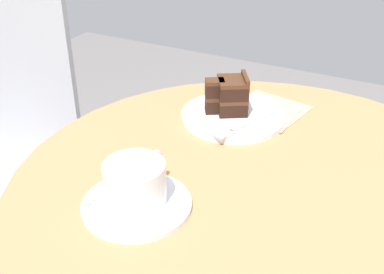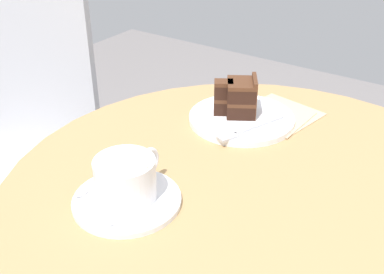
{
  "view_description": "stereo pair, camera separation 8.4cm",
  "coord_description": "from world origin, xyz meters",
  "px_view_note": "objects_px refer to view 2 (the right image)",
  "views": [
    {
      "loc": [
        -0.62,
        -0.19,
        1.15
      ],
      "look_at": [
        0.02,
        0.15,
        0.73
      ],
      "focal_mm": 45.0,
      "sensor_mm": 36.0,
      "label": 1
    },
    {
      "loc": [
        -0.58,
        -0.26,
        1.15
      ],
      "look_at": [
        0.02,
        0.15,
        0.73
      ],
      "focal_mm": 45.0,
      "sensor_mm": 36.0,
      "label": 2
    }
  ],
  "objects_px": {
    "teaspoon": "(90,202)",
    "cafe_chair": "(22,132)",
    "coffee_cup": "(126,177)",
    "napkin": "(276,115)",
    "cake_slice": "(239,98)",
    "fork": "(244,131)",
    "cake_plate": "(241,119)",
    "saucer": "(127,200)"
  },
  "relations": [
    {
      "from": "teaspoon",
      "to": "cafe_chair",
      "type": "xyz_separation_m",
      "value": [
        0.26,
        0.53,
        -0.17
      ]
    },
    {
      "from": "teaspoon",
      "to": "coffee_cup",
      "type": "bearing_deg",
      "value": -109.3
    },
    {
      "from": "teaspoon",
      "to": "napkin",
      "type": "bearing_deg",
      "value": -85.05
    },
    {
      "from": "teaspoon",
      "to": "cake_slice",
      "type": "bearing_deg",
      "value": -78.23
    },
    {
      "from": "cake_slice",
      "to": "fork",
      "type": "height_order",
      "value": "cake_slice"
    },
    {
      "from": "teaspoon",
      "to": "cake_plate",
      "type": "relative_size",
      "value": 0.48
    },
    {
      "from": "coffee_cup",
      "to": "cake_slice",
      "type": "relative_size",
      "value": 1.34
    },
    {
      "from": "napkin",
      "to": "cafe_chair",
      "type": "relative_size",
      "value": 0.18
    },
    {
      "from": "fork",
      "to": "saucer",
      "type": "bearing_deg",
      "value": 10.83
    },
    {
      "from": "coffee_cup",
      "to": "cake_slice",
      "type": "distance_m",
      "value": 0.33
    },
    {
      "from": "saucer",
      "to": "coffee_cup",
      "type": "distance_m",
      "value": 0.04
    },
    {
      "from": "coffee_cup",
      "to": "teaspoon",
      "type": "xyz_separation_m",
      "value": [
        -0.05,
        0.04,
        -0.03
      ]
    },
    {
      "from": "coffee_cup",
      "to": "cafe_chair",
      "type": "bearing_deg",
      "value": 68.98
    },
    {
      "from": "cafe_chair",
      "to": "coffee_cup",
      "type": "bearing_deg",
      "value": -38.77
    },
    {
      "from": "teaspoon",
      "to": "napkin",
      "type": "xyz_separation_m",
      "value": [
        0.44,
        -0.1,
        -0.01
      ]
    },
    {
      "from": "saucer",
      "to": "fork",
      "type": "distance_m",
      "value": 0.28
    },
    {
      "from": "teaspoon",
      "to": "cake_plate",
      "type": "distance_m",
      "value": 0.38
    },
    {
      "from": "cake_plate",
      "to": "fork",
      "type": "distance_m",
      "value": 0.07
    },
    {
      "from": "cake_slice",
      "to": "fork",
      "type": "xyz_separation_m",
      "value": [
        -0.06,
        -0.05,
        -0.03
      ]
    },
    {
      "from": "cake_plate",
      "to": "cake_slice",
      "type": "xyz_separation_m",
      "value": [
        0.01,
        0.01,
        0.04
      ]
    },
    {
      "from": "cake_plate",
      "to": "napkin",
      "type": "height_order",
      "value": "cake_plate"
    },
    {
      "from": "saucer",
      "to": "cake_slice",
      "type": "height_order",
      "value": "cake_slice"
    },
    {
      "from": "saucer",
      "to": "fork",
      "type": "relative_size",
      "value": 1.1
    },
    {
      "from": "coffee_cup",
      "to": "teaspoon",
      "type": "bearing_deg",
      "value": 142.65
    },
    {
      "from": "saucer",
      "to": "fork",
      "type": "xyz_separation_m",
      "value": [
        0.28,
        -0.05,
        0.01
      ]
    },
    {
      "from": "cake_slice",
      "to": "saucer",
      "type": "bearing_deg",
      "value": 179.41
    },
    {
      "from": "cake_slice",
      "to": "napkin",
      "type": "relative_size",
      "value": 0.56
    },
    {
      "from": "fork",
      "to": "napkin",
      "type": "relative_size",
      "value": 0.9
    },
    {
      "from": "cake_plate",
      "to": "coffee_cup",
      "type": "bearing_deg",
      "value": 176.91
    },
    {
      "from": "coffee_cup",
      "to": "cafe_chair",
      "type": "relative_size",
      "value": 0.14
    },
    {
      "from": "saucer",
      "to": "coffee_cup",
      "type": "bearing_deg",
      "value": 28.3
    },
    {
      "from": "napkin",
      "to": "cafe_chair",
      "type": "distance_m",
      "value": 0.67
    },
    {
      "from": "napkin",
      "to": "cafe_chair",
      "type": "xyz_separation_m",
      "value": [
        -0.17,
        0.63,
        -0.16
      ]
    },
    {
      "from": "fork",
      "to": "cafe_chair",
      "type": "height_order",
      "value": "cafe_chair"
    },
    {
      "from": "teaspoon",
      "to": "fork",
      "type": "distance_m",
      "value": 0.33
    },
    {
      "from": "cafe_chair",
      "to": "fork",
      "type": "bearing_deg",
      "value": -12.38
    },
    {
      "from": "saucer",
      "to": "teaspoon",
      "type": "xyz_separation_m",
      "value": [
        -0.04,
        0.04,
        0.01
      ]
    },
    {
      "from": "cafe_chair",
      "to": "saucer",
      "type": "bearing_deg",
      "value": -39.14
    },
    {
      "from": "cake_plate",
      "to": "cafe_chair",
      "type": "xyz_separation_m",
      "value": [
        -0.11,
        0.58,
        -0.16
      ]
    },
    {
      "from": "coffee_cup",
      "to": "cake_plate",
      "type": "xyz_separation_m",
      "value": [
        0.33,
        -0.02,
        -0.04
      ]
    },
    {
      "from": "teaspoon",
      "to": "napkin",
      "type": "distance_m",
      "value": 0.45
    },
    {
      "from": "coffee_cup",
      "to": "cake_slice",
      "type": "bearing_deg",
      "value": -1.1
    }
  ]
}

